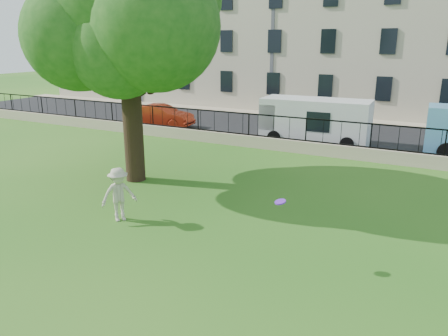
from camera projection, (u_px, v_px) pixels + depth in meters
The scene contains 11 objects.
ground at pixel (160, 259), 10.95m from camera, with size 120.00×120.00×0.00m, color #236417.
retaining_wall at pixel (305, 147), 21.08m from camera, with size 50.00×0.40×0.60m, color tan.
iron_railing at pixel (306, 130), 20.84m from camera, with size 50.00×0.05×1.13m.
street at pixel (329, 135), 25.17m from camera, with size 60.00×9.00×0.01m, color black.
sidewalk at pixel (349, 120), 29.58m from camera, with size 60.00×1.40×0.12m, color tan.
building_row at pixel (373, 17), 32.47m from camera, with size 56.40×10.40×13.80m.
tree at pixel (124, 10), 15.50m from camera, with size 7.84×6.04×9.58m.
man at pixel (119, 195), 13.06m from camera, with size 1.07×0.62×1.66m, color #BDB699.
frisbee at pixel (280, 202), 10.31m from camera, with size 0.27×0.27×0.03m, color #6623C8.
red_sedan at pixel (161, 116), 27.51m from camera, with size 1.46×4.20×1.38m, color #B52F16.
white_van at pixel (315, 121), 22.99m from camera, with size 5.56×2.17×2.34m, color silver.
Camera 1 is at (5.97, -8.01, 5.27)m, focal length 35.00 mm.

